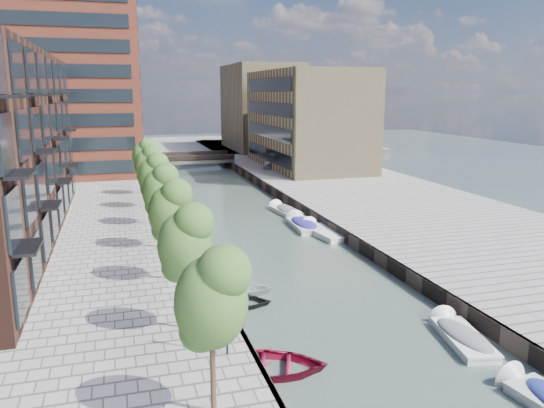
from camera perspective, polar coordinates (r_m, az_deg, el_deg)
name	(u,v)px	position (r m, az deg, el deg)	size (l,w,h in m)	color
water	(233,210)	(55.09, -4.17, -0.60)	(300.00, 300.00, 0.00)	#38473F
quay_right	(373,196)	(60.32, 10.85, 0.81)	(20.00, 140.00, 1.00)	gray
quay_wall_left	(174,208)	(54.07, -10.50, -0.47)	(0.25, 140.00, 1.00)	#332823
quay_wall_right	(289,201)	(56.54, 1.88, 0.27)	(0.25, 140.00, 1.00)	#332823
far_closure	(173,147)	(113.72, -10.63, 6.01)	(80.00, 40.00, 1.00)	gray
tower	(67,61)	(77.90, -21.22, 14.18)	(18.00, 18.00, 30.00)	#9B412D
tan_block_near	(307,119)	(79.49, 3.78, 9.11)	(12.00, 25.00, 14.00)	#94845A
tan_block_far	(261,107)	(104.24, -1.19, 10.37)	(12.00, 20.00, 16.00)	#94845A
bridge	(191,159)	(85.98, -8.72, 4.79)	(13.00, 6.00, 1.30)	gray
tree_0	(211,296)	(18.09, -6.58, -9.80)	(2.50, 2.50, 5.95)	#382619
tree_1	(185,241)	(24.66, -9.38, -3.91)	(2.50, 2.50, 5.95)	#382619
tree_2	(170,209)	(31.42, -10.97, -0.51)	(2.50, 2.50, 5.95)	#382619
tree_3	(160,188)	(38.27, -11.99, 1.68)	(2.50, 2.50, 5.95)	#382619
tree_4	(153,174)	(45.16, -12.70, 3.20)	(2.50, 2.50, 5.95)	#382619
tree_5	(148,163)	(52.08, -13.22, 4.31)	(2.50, 2.50, 5.95)	#382619
tree_6	(144,155)	(59.02, -13.62, 5.17)	(2.50, 2.50, 5.95)	#382619
lamp_0	(226,298)	(22.62, -4.94, -10.08)	(0.24, 0.24, 4.12)	black
lamp_1	(181,215)	(37.77, -9.78, -1.15)	(0.24, 0.24, 4.12)	black
lamp_2	(162,179)	(53.41, -11.80, 2.62)	(0.24, 0.24, 4.12)	black
sloop_1	(234,305)	(30.96, -4.10, -10.83)	(3.07, 4.30, 0.89)	#242326
sloop_2	(269,372)	(24.31, -0.29, -17.58)	(3.69, 5.17, 1.07)	maroon
sloop_3	(230,294)	(32.60, -4.51, -9.63)	(3.70, 5.17, 1.07)	white
sloop_4	(188,223)	(49.87, -9.03, -2.06)	(3.16, 4.42, 0.92)	black
motorboat_1	(460,335)	(28.53, 19.54, -13.17)	(2.55, 5.04, 1.61)	white
motorboat_2	(321,232)	(45.90, 5.27, -3.05)	(2.65, 5.80, 1.86)	white
motorboat_3	(302,224)	(47.98, 3.25, -2.21)	(2.26, 5.77, 1.89)	silver
motorboat_4	(284,211)	(53.57, 1.33, -0.71)	(2.34, 5.25, 1.69)	white
car	(268,164)	(77.70, -0.40, 4.31)	(1.36, 3.38, 1.15)	#AEB1B3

